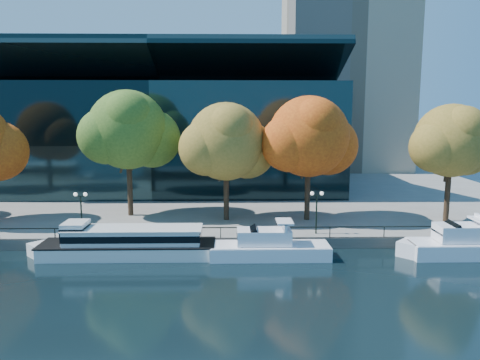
{
  "coord_description": "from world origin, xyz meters",
  "views": [
    {
      "loc": [
        5.91,
        -38.08,
        12.84
      ],
      "look_at": [
        6.86,
        8.0,
        5.58
      ],
      "focal_mm": 35.0,
      "sensor_mm": 36.0,
      "label": 1
    }
  ],
  "objects_px": {
    "tree_3": "(228,143)",
    "lamp_2": "(317,203)",
    "tree_5": "(453,142)",
    "lamp_1": "(81,204)",
    "cruiser_near": "(265,246)",
    "tree_4": "(310,138)",
    "tree_2": "(129,131)",
    "tour_boat": "(123,242)",
    "cruiser_far": "(462,244)"
  },
  "relations": [
    {
      "from": "tour_boat",
      "to": "lamp_2",
      "type": "xyz_separation_m",
      "value": [
        17.3,
        3.46,
        2.66
      ]
    },
    {
      "from": "lamp_1",
      "to": "lamp_2",
      "type": "distance_m",
      "value": 21.89
    },
    {
      "from": "cruiser_near",
      "to": "tree_4",
      "type": "xyz_separation_m",
      "value": [
        5.34,
        9.56,
        8.59
      ]
    },
    {
      "from": "cruiser_near",
      "to": "tree_4",
      "type": "distance_m",
      "value": 13.91
    },
    {
      "from": "tree_5",
      "to": "lamp_2",
      "type": "relative_size",
      "value": 3.01
    },
    {
      "from": "tour_boat",
      "to": "tree_2",
      "type": "distance_m",
      "value": 14.52
    },
    {
      "from": "tree_2",
      "to": "lamp_2",
      "type": "distance_m",
      "value": 21.4
    },
    {
      "from": "lamp_1",
      "to": "lamp_2",
      "type": "bearing_deg",
      "value": 0.0
    },
    {
      "from": "tour_boat",
      "to": "lamp_1",
      "type": "distance_m",
      "value": 6.33
    },
    {
      "from": "lamp_1",
      "to": "lamp_2",
      "type": "xyz_separation_m",
      "value": [
        21.89,
        0.0,
        0.0
      ]
    },
    {
      "from": "cruiser_far",
      "to": "tree_3",
      "type": "bearing_deg",
      "value": 154.3
    },
    {
      "from": "cruiser_far",
      "to": "tree_2",
      "type": "bearing_deg",
      "value": 158.66
    },
    {
      "from": "tree_3",
      "to": "tree_2",
      "type": "bearing_deg",
      "value": 167.73
    },
    {
      "from": "tree_2",
      "to": "lamp_2",
      "type": "bearing_deg",
      "value": -22.75
    },
    {
      "from": "tree_4",
      "to": "lamp_2",
      "type": "height_order",
      "value": "tree_4"
    },
    {
      "from": "tour_boat",
      "to": "tree_4",
      "type": "relative_size",
      "value": 1.26
    },
    {
      "from": "tree_3",
      "to": "lamp_2",
      "type": "distance_m",
      "value": 11.27
    },
    {
      "from": "cruiser_near",
      "to": "tree_2",
      "type": "height_order",
      "value": "tree_2"
    },
    {
      "from": "tour_boat",
      "to": "lamp_2",
      "type": "bearing_deg",
      "value": 11.31
    },
    {
      "from": "cruiser_near",
      "to": "tree_3",
      "type": "bearing_deg",
      "value": 108.18
    },
    {
      "from": "cruiser_far",
      "to": "tree_5",
      "type": "height_order",
      "value": "tree_5"
    },
    {
      "from": "tour_boat",
      "to": "tree_2",
      "type": "bearing_deg",
      "value": 97.92
    },
    {
      "from": "tree_3",
      "to": "cruiser_near",
      "type": "bearing_deg",
      "value": -71.82
    },
    {
      "from": "cruiser_near",
      "to": "tree_4",
      "type": "height_order",
      "value": "tree_4"
    },
    {
      "from": "lamp_1",
      "to": "tree_3",
      "type": "bearing_deg",
      "value": 22.52
    },
    {
      "from": "cruiser_far",
      "to": "cruiser_near",
      "type": "bearing_deg",
      "value": 179.94
    },
    {
      "from": "tree_5",
      "to": "lamp_1",
      "type": "relative_size",
      "value": 3.01
    },
    {
      "from": "cruiser_near",
      "to": "lamp_2",
      "type": "relative_size",
      "value": 2.8
    },
    {
      "from": "tree_4",
      "to": "tree_3",
      "type": "bearing_deg",
      "value": 179.02
    },
    {
      "from": "tree_5",
      "to": "tree_3",
      "type": "bearing_deg",
      "value": 177.03
    },
    {
      "from": "tree_3",
      "to": "tree_5",
      "type": "distance_m",
      "value": 22.92
    },
    {
      "from": "tree_2",
      "to": "tree_5",
      "type": "xyz_separation_m",
      "value": [
        33.44,
        -3.48,
        -0.95
      ]
    },
    {
      "from": "tree_4",
      "to": "tree_5",
      "type": "xyz_separation_m",
      "value": [
        14.36,
        -1.04,
        -0.35
      ]
    },
    {
      "from": "cruiser_far",
      "to": "lamp_1",
      "type": "xyz_separation_m",
      "value": [
        -33.76,
        4.1,
        2.83
      ]
    },
    {
      "from": "tree_2",
      "to": "tour_boat",
      "type": "bearing_deg",
      "value": -82.08
    },
    {
      "from": "tree_3",
      "to": "tree_4",
      "type": "xyz_separation_m",
      "value": [
        8.53,
        -0.15,
        0.51
      ]
    },
    {
      "from": "lamp_2",
      "to": "tree_5",
      "type": "bearing_deg",
      "value": 16.93
    },
    {
      "from": "tree_2",
      "to": "tree_3",
      "type": "xyz_separation_m",
      "value": [
        10.55,
        -2.3,
        -1.11
      ]
    },
    {
      "from": "tour_boat",
      "to": "tree_2",
      "type": "height_order",
      "value": "tree_2"
    },
    {
      "from": "cruiser_near",
      "to": "tree_2",
      "type": "distance_m",
      "value": 20.42
    },
    {
      "from": "lamp_1",
      "to": "lamp_2",
      "type": "height_order",
      "value": "same"
    },
    {
      "from": "tour_boat",
      "to": "lamp_1",
      "type": "height_order",
      "value": "lamp_1"
    },
    {
      "from": "tree_5",
      "to": "lamp_2",
      "type": "xyz_separation_m",
      "value": [
        -14.56,
        -4.43,
        -5.27
      ]
    },
    {
      "from": "tree_5",
      "to": "cruiser_far",
      "type": "bearing_deg",
      "value": -107.49
    },
    {
      "from": "tree_2",
      "to": "lamp_1",
      "type": "bearing_deg",
      "value": -110.79
    },
    {
      "from": "cruiser_near",
      "to": "tree_3",
      "type": "distance_m",
      "value": 13.02
    },
    {
      "from": "cruiser_far",
      "to": "tree_3",
      "type": "xyz_separation_m",
      "value": [
        -20.2,
        9.72,
        7.94
      ]
    },
    {
      "from": "cruiser_far",
      "to": "lamp_1",
      "type": "bearing_deg",
      "value": 173.08
    },
    {
      "from": "cruiser_far",
      "to": "tour_boat",
      "type": "bearing_deg",
      "value": 178.75
    },
    {
      "from": "cruiser_near",
      "to": "lamp_1",
      "type": "distance_m",
      "value": 17.49
    }
  ]
}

